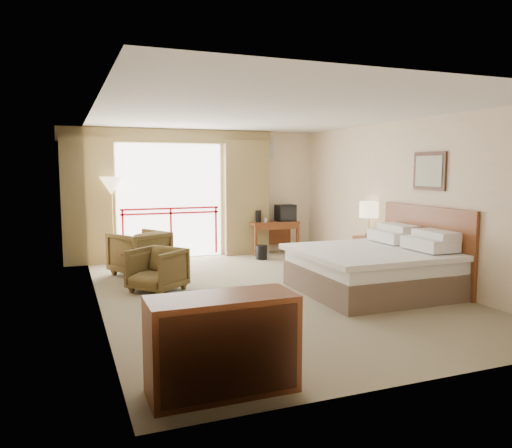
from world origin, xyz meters
name	(u,v)px	position (x,y,z in m)	size (l,w,h in m)	color
floor	(269,292)	(0.00, 0.00, 0.00)	(7.00, 7.00, 0.00)	#7F755A
ceiling	(270,114)	(0.00, 0.00, 2.70)	(7.00, 7.00, 0.00)	white
wall_back	(207,193)	(0.00, 3.50, 1.35)	(5.00, 5.00, 0.00)	beige
wall_front	(426,232)	(0.00, -3.50, 1.35)	(5.00, 5.00, 0.00)	beige
wall_left	(96,209)	(-2.50, 0.00, 1.35)	(7.00, 7.00, 0.00)	beige
wall_right	(405,201)	(2.50, 0.00, 1.35)	(7.00, 7.00, 0.00)	beige
balcony_door	(170,201)	(-0.80, 3.48, 1.20)	(2.40, 2.40, 0.00)	white
balcony_railing	(171,220)	(-0.80, 3.46, 0.81)	(2.09, 0.03, 1.02)	red
curtain_left	(88,201)	(-2.45, 3.35, 1.25)	(1.00, 0.26, 2.50)	olive
curtain_right	(246,198)	(0.85, 3.35, 1.25)	(1.00, 0.26, 2.50)	olive
valance	(170,136)	(-0.80, 3.38, 2.55)	(4.40, 0.22, 0.28)	olive
hvac_vent	(263,148)	(1.30, 3.47, 2.35)	(0.50, 0.04, 0.50)	silver
bed	(374,268)	(1.50, -0.60, 0.38)	(2.13, 2.06, 0.97)	brown
headboard	(426,247)	(2.46, -0.60, 0.65)	(0.06, 2.10, 1.30)	#612911
framed_art	(429,171)	(2.47, -0.60, 1.85)	(0.04, 0.72, 0.60)	black
nightstand	(370,253)	(2.41, 0.87, 0.31)	(0.44, 0.52, 0.62)	#612911
table_lamp	(369,210)	(2.41, 0.92, 1.12)	(0.36, 0.36, 0.63)	tan
phone	(373,236)	(2.36, 0.72, 0.67)	(0.20, 0.15, 0.09)	black
desk	(272,228)	(1.43, 3.22, 0.56)	(1.09, 0.53, 0.71)	#612911
tv	(286,213)	(1.73, 3.17, 0.90)	(0.41, 0.33, 0.37)	black
coffee_maker	(258,216)	(1.08, 3.18, 0.84)	(0.12, 0.12, 0.27)	black
cup	(266,220)	(1.23, 3.13, 0.75)	(0.06, 0.06, 0.09)	white
wastebasket	(262,252)	(0.92, 2.59, 0.15)	(0.24, 0.24, 0.29)	black
armchair_far	(140,274)	(-1.67, 1.99, 0.00)	(0.84, 0.87, 0.79)	#45371A
armchair_near	(158,291)	(-1.60, 0.66, 0.00)	(0.72, 0.74, 0.67)	#45371A
side_table	(134,262)	(-1.85, 1.38, 0.35)	(0.47, 0.47, 0.51)	black
book	(134,252)	(-1.85, 1.38, 0.51)	(0.17, 0.23, 0.02)	white
floor_lamp	(111,189)	(-2.02, 3.10, 1.49)	(0.44, 0.44, 1.73)	tan
dresser	(222,344)	(-1.70, -3.04, 0.42)	(1.25, 0.53, 0.84)	#612911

